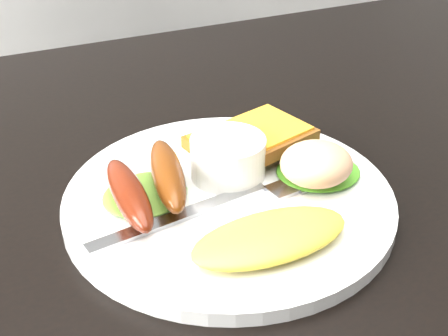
{
  "coord_description": "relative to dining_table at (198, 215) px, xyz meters",
  "views": [
    {
      "loc": [
        -0.16,
        -0.41,
        1.06
      ],
      "look_at": [
        0.02,
        -0.01,
        0.78
      ],
      "focal_mm": 50.0,
      "sensor_mm": 36.0,
      "label": 1
    }
  ],
  "objects": [
    {
      "name": "plate",
      "position": [
        0.02,
        -0.02,
        0.03
      ],
      "size": [
        0.28,
        0.28,
        0.01
      ],
      "primitive_type": "cylinder",
      "color": "white",
      "rests_on": "dining_table"
    },
    {
      "name": "lettuce_right",
      "position": [
        0.1,
        -0.03,
        0.04
      ],
      "size": [
        0.08,
        0.08,
        0.01
      ],
      "primitive_type": "ellipsoid",
      "rotation": [
        0.0,
        0.0,
        -0.18
      ],
      "color": "#4E9420",
      "rests_on": "plate"
    },
    {
      "name": "sausage_a",
      "position": [
        -0.06,
        -0.02,
        0.05
      ],
      "size": [
        0.03,
        0.1,
        0.03
      ],
      "primitive_type": "ellipsoid",
      "rotation": [
        0.0,
        0.0,
        -0.02
      ],
      "color": "#5D230A",
      "rests_on": "lettuce_left"
    },
    {
      "name": "ramekin",
      "position": [
        0.03,
        0.0,
        0.05
      ],
      "size": [
        0.09,
        0.09,
        0.04
      ],
      "primitive_type": "cylinder",
      "rotation": [
        0.0,
        0.0,
        -0.43
      ],
      "color": "white",
      "rests_on": "plate"
    },
    {
      "name": "lettuce_left",
      "position": [
        -0.05,
        -0.0,
        0.04
      ],
      "size": [
        0.09,
        0.08,
        0.01
      ],
      "primitive_type": "ellipsoid",
      "rotation": [
        0.0,
        0.0,
        0.3
      ],
      "color": "#51871F",
      "rests_on": "plate"
    },
    {
      "name": "fork",
      "position": [
        -0.03,
        -0.04,
        0.03
      ],
      "size": [
        0.16,
        0.04,
        0.0
      ],
      "primitive_type": "cube",
      "rotation": [
        0.0,
        0.0,
        0.15
      ],
      "color": "#ADAFB7",
      "rests_on": "plate"
    },
    {
      "name": "sausage_b",
      "position": [
        -0.03,
        -0.0,
        0.05
      ],
      "size": [
        0.05,
        0.11,
        0.03
      ],
      "primitive_type": "ellipsoid",
      "rotation": [
        0.0,
        0.0,
        -0.2
      ],
      "color": "#6C3506",
      "rests_on": "lettuce_left"
    },
    {
      "name": "toast_a",
      "position": [
        0.05,
        0.04,
        0.04
      ],
      "size": [
        0.08,
        0.08,
        0.01
      ],
      "primitive_type": "cube",
      "rotation": [
        0.0,
        0.0,
        0.21
      ],
      "color": "#8F5218",
      "rests_on": "plate"
    },
    {
      "name": "potato_salad",
      "position": [
        0.09,
        -0.04,
        0.06
      ],
      "size": [
        0.06,
        0.06,
        0.03
      ],
      "primitive_type": "ellipsoid",
      "rotation": [
        0.0,
        0.0,
        0.02
      ],
      "color": "beige",
      "rests_on": "lettuce_right"
    },
    {
      "name": "toast_b",
      "position": [
        0.08,
        0.03,
        0.05
      ],
      "size": [
        0.09,
        0.09,
        0.01
      ],
      "primitive_type": "cube",
      "rotation": [
        0.0,
        0.0,
        0.28
      ],
      "color": "olive",
      "rests_on": "toast_a"
    },
    {
      "name": "omelette",
      "position": [
        0.02,
        -0.1,
        0.04
      ],
      "size": [
        0.13,
        0.06,
        0.02
      ],
      "primitive_type": "ellipsoid",
      "rotation": [
        0.0,
        0.0,
        0.02
      ],
      "color": "#FFF440",
      "rests_on": "plate"
    },
    {
      "name": "dining_table",
      "position": [
        0.0,
        0.0,
        0.0
      ],
      "size": [
        1.2,
        0.8,
        0.04
      ],
      "primitive_type": "cube",
      "color": "black",
      "rests_on": "ground"
    }
  ]
}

